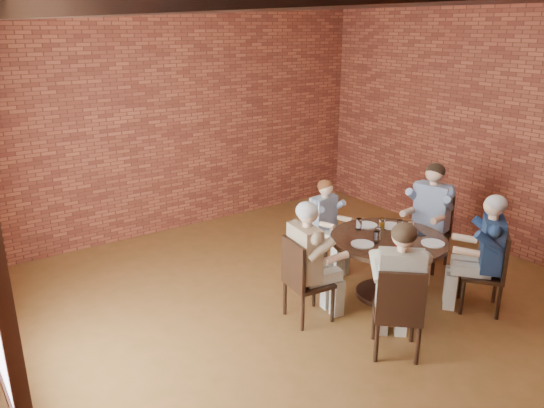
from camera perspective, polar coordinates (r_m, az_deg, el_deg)
floor at (r=6.05m, az=5.98°, el=-12.13°), size 7.00×7.00×0.00m
wall_back at (r=8.26m, az=-9.90°, el=8.78°), size 7.00×0.00×7.00m
wall_right at (r=7.88m, az=24.70°, el=6.87°), size 0.00×7.00×7.00m
dining_table at (r=6.38m, az=12.29°, el=-5.42°), size 1.35×1.35×0.75m
chair_a at (r=7.39m, az=16.74°, el=-2.41°), size 0.56×0.56×0.98m
diner_a at (r=7.24m, az=16.56°, el=-1.31°), size 0.83×0.73×1.41m
chair_b at (r=7.01m, az=5.38°, el=-3.21°), size 0.41×0.41×0.88m
diner_b at (r=6.92m, az=5.83°, el=-2.37°), size 0.52×0.61×1.22m
chair_c at (r=5.75m, az=3.24°, el=-7.90°), size 0.49×0.49×0.95m
diner_c at (r=5.72m, az=4.05°, el=-6.23°), size 0.73×0.63×1.36m
chair_d at (r=5.28m, az=13.44°, el=-11.00°), size 0.63×0.63×0.96m
diner_d at (r=5.28m, az=13.48°, el=-8.91°), size 0.87×0.88×1.38m
chair_e at (r=6.43m, az=22.49°, el=-6.42°), size 0.62×0.62×0.95m
diner_e at (r=6.35m, az=21.87°, el=-5.00°), size 0.84×0.86×1.36m
plate_a at (r=6.64m, az=12.69°, el=-2.31°), size 0.26×0.26×0.01m
plate_b at (r=6.61m, az=10.14°, el=-2.25°), size 0.26×0.26×0.01m
plate_c at (r=6.04m, az=9.71°, el=-4.28°), size 0.26×0.26×0.01m
plate_d at (r=6.25m, az=16.91°, el=-4.06°), size 0.26×0.26×0.01m
glass_a at (r=6.50m, az=13.56°, el=-2.27°), size 0.07×0.07×0.14m
glass_b at (r=6.51m, az=11.74°, el=-2.11°), size 0.07×0.07×0.14m
glass_c at (r=6.45m, az=9.34°, el=-2.15°), size 0.07×0.07×0.14m
glass_d at (r=6.21m, az=11.32°, el=-3.10°), size 0.07×0.07×0.14m
glass_e at (r=6.09m, az=11.15°, el=-3.53°), size 0.07×0.07×0.14m
glass_f at (r=5.89m, az=13.31°, el=-4.49°), size 0.07×0.07×0.14m
glass_g at (r=6.20m, az=13.81°, el=-3.32°), size 0.07×0.07×0.14m
glass_h at (r=6.49m, az=14.66°, el=-2.38°), size 0.07×0.07×0.14m
smartphone at (r=6.48m, az=15.59°, el=-3.13°), size 0.09×0.15×0.01m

